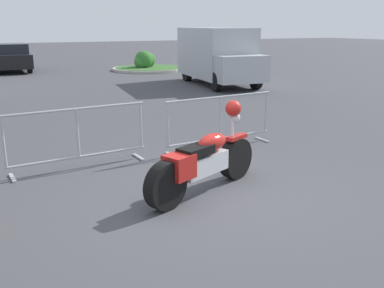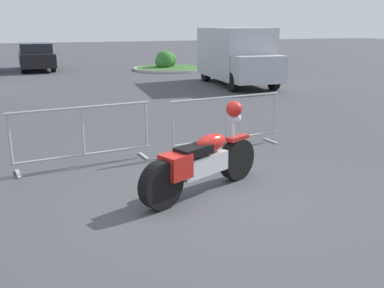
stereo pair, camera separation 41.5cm
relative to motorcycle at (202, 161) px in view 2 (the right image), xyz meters
name	(u,v)px [view 2 (the right image)]	position (x,y,z in m)	size (l,w,h in m)	color
ground_plane	(212,198)	(0.04, -0.25, -0.50)	(120.00, 120.00, 0.00)	#424247
motorcycle	(202,161)	(0.00, 0.00, 0.00)	(2.19, 1.06, 1.30)	black
crowd_barrier_near	(83,135)	(-1.42, 1.98, 0.06)	(2.48, 0.61, 1.07)	#9EA0A5
crowd_barrier_far	(227,122)	(1.42, 1.98, 0.06)	(2.48, 0.61, 1.07)	#9EA0A5
delivery_van	(236,55)	(6.20, 10.46, 0.75)	(2.50, 5.19, 2.31)	#B2B7BC
parked_car_black	(36,57)	(-1.14, 19.94, 0.25)	(1.79, 4.35, 1.47)	black
planter_island	(168,65)	(5.64, 17.35, -0.21)	(4.03, 4.03, 1.06)	#ADA89E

